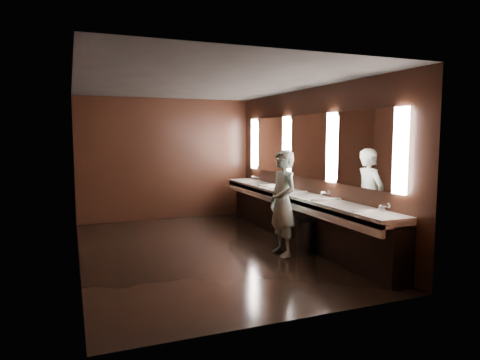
# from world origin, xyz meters

# --- Properties ---
(floor) EXTENTS (6.00, 6.00, 0.00)m
(floor) POSITION_xyz_m (0.00, 0.00, 0.00)
(floor) COLOR black
(floor) RESTS_ON ground
(ceiling) EXTENTS (4.00, 6.00, 0.02)m
(ceiling) POSITION_xyz_m (0.00, 0.00, 2.80)
(ceiling) COLOR #2D2D2B
(ceiling) RESTS_ON wall_back
(wall_back) EXTENTS (4.00, 0.02, 2.80)m
(wall_back) POSITION_xyz_m (0.00, 3.00, 1.40)
(wall_back) COLOR black
(wall_back) RESTS_ON floor
(wall_front) EXTENTS (4.00, 0.02, 2.80)m
(wall_front) POSITION_xyz_m (0.00, -3.00, 1.40)
(wall_front) COLOR black
(wall_front) RESTS_ON floor
(wall_left) EXTENTS (0.02, 6.00, 2.80)m
(wall_left) POSITION_xyz_m (-2.00, 0.00, 1.40)
(wall_left) COLOR black
(wall_left) RESTS_ON floor
(wall_right) EXTENTS (0.02, 6.00, 2.80)m
(wall_right) POSITION_xyz_m (2.00, 0.00, 1.40)
(wall_right) COLOR black
(wall_right) RESTS_ON floor
(sink_counter) EXTENTS (0.55, 5.40, 1.01)m
(sink_counter) POSITION_xyz_m (1.79, 0.00, 0.50)
(sink_counter) COLOR black
(sink_counter) RESTS_ON floor
(mirror_band) EXTENTS (0.06, 5.03, 1.15)m
(mirror_band) POSITION_xyz_m (1.98, -0.00, 1.75)
(mirror_band) COLOR white
(mirror_band) RESTS_ON wall_right
(person) EXTENTS (0.44, 0.64, 1.72)m
(person) POSITION_xyz_m (1.11, -0.73, 0.86)
(person) COLOR #85B8C6
(person) RESTS_ON floor
(trash_bin) EXTENTS (0.45, 0.45, 0.55)m
(trash_bin) POSITION_xyz_m (1.58, -0.73, 0.27)
(trash_bin) COLOR black
(trash_bin) RESTS_ON floor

